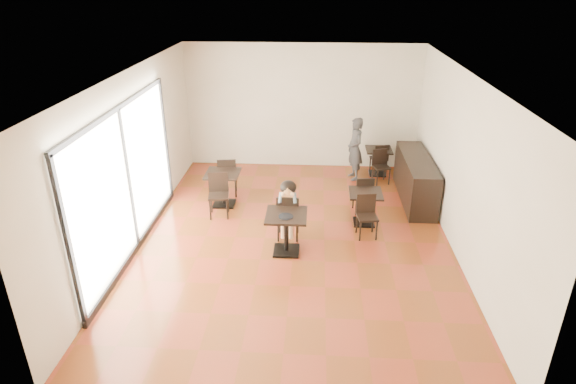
# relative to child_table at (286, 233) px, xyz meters

# --- Properties ---
(floor) EXTENTS (6.00, 8.00, 0.01)m
(floor) POSITION_rel_child_table_xyz_m (0.13, 0.48, -0.39)
(floor) COLOR maroon
(floor) RESTS_ON ground
(ceiling) EXTENTS (6.00, 8.00, 0.01)m
(ceiling) POSITION_rel_child_table_xyz_m (0.13, 0.48, 2.81)
(ceiling) COLOR white
(ceiling) RESTS_ON floor
(wall_back) EXTENTS (6.00, 0.01, 3.20)m
(wall_back) POSITION_rel_child_table_xyz_m (0.13, 4.48, 1.21)
(wall_back) COLOR silver
(wall_back) RESTS_ON floor
(wall_front) EXTENTS (6.00, 0.01, 3.20)m
(wall_front) POSITION_rel_child_table_xyz_m (0.13, -3.52, 1.21)
(wall_front) COLOR silver
(wall_front) RESTS_ON floor
(wall_left) EXTENTS (0.01, 8.00, 3.20)m
(wall_left) POSITION_rel_child_table_xyz_m (-2.87, 0.48, 1.21)
(wall_left) COLOR silver
(wall_left) RESTS_ON floor
(wall_right) EXTENTS (0.01, 8.00, 3.20)m
(wall_right) POSITION_rel_child_table_xyz_m (3.13, 0.48, 1.21)
(wall_right) COLOR silver
(wall_right) RESTS_ON floor
(storefront_window) EXTENTS (0.04, 4.50, 2.60)m
(storefront_window) POSITION_rel_child_table_xyz_m (-2.84, -0.02, 1.01)
(storefront_window) COLOR white
(storefront_window) RESTS_ON floor
(child_table) EXTENTS (0.74, 0.74, 0.79)m
(child_table) POSITION_rel_child_table_xyz_m (0.00, 0.00, 0.00)
(child_table) COLOR black
(child_table) RESTS_ON floor
(child_chair) EXTENTS (0.42, 0.42, 0.95)m
(child_chair) POSITION_rel_child_table_xyz_m (0.00, 0.55, 0.08)
(child_chair) COLOR black
(child_chair) RESTS_ON floor
(child) EXTENTS (0.42, 0.59, 1.19)m
(child) POSITION_rel_child_table_xyz_m (0.00, 0.55, 0.20)
(child) COLOR slate
(child) RESTS_ON child_chair
(plate) EXTENTS (0.27, 0.27, 0.02)m
(plate) POSITION_rel_child_table_xyz_m (0.00, -0.10, 0.40)
(plate) COLOR black
(plate) RESTS_ON child_table
(pizza_slice) EXTENTS (0.28, 0.21, 0.06)m
(pizza_slice) POSITION_rel_child_table_xyz_m (0.00, 0.36, 0.64)
(pizza_slice) COLOR #E7C277
(pizza_slice) RESTS_ON child
(adult_patron) EXTENTS (0.52, 0.65, 1.57)m
(adult_patron) POSITION_rel_child_table_xyz_m (1.47, 3.63, 0.39)
(adult_patron) COLOR #37383C
(adult_patron) RESTS_ON floor
(cafe_table_mid) EXTENTS (0.75, 0.75, 0.70)m
(cafe_table_mid) POSITION_rel_child_table_xyz_m (1.54, 1.22, -0.04)
(cafe_table_mid) COLOR black
(cafe_table_mid) RESTS_ON floor
(cafe_table_left) EXTENTS (0.83, 0.83, 0.77)m
(cafe_table_left) POSITION_rel_child_table_xyz_m (-1.52, 1.92, -0.01)
(cafe_table_left) COLOR black
(cafe_table_left) RESTS_ON floor
(cafe_table_back) EXTENTS (0.80, 0.80, 0.69)m
(cafe_table_back) POSITION_rel_child_table_xyz_m (2.10, 3.93, -0.05)
(cafe_table_back) COLOR black
(cafe_table_back) RESTS_ON floor
(chair_mid_a) EXTENTS (0.43, 0.43, 0.85)m
(chair_mid_a) POSITION_rel_child_table_xyz_m (1.54, 1.77, 0.03)
(chair_mid_a) COLOR black
(chair_mid_a) RESTS_ON floor
(chair_mid_b) EXTENTS (0.43, 0.43, 0.85)m
(chair_mid_b) POSITION_rel_child_table_xyz_m (1.54, 0.67, 0.03)
(chair_mid_b) COLOR black
(chair_mid_b) RESTS_ON floor
(chair_left_a) EXTENTS (0.47, 0.47, 0.93)m
(chair_left_a) POSITION_rel_child_table_xyz_m (-1.52, 2.47, 0.07)
(chair_left_a) COLOR black
(chair_left_a) RESTS_ON floor
(chair_left_b) EXTENTS (0.47, 0.47, 0.93)m
(chair_left_b) POSITION_rel_child_table_xyz_m (-1.52, 1.37, 0.07)
(chair_left_b) COLOR black
(chair_left_b) RESTS_ON floor
(chair_back_a) EXTENTS (0.46, 0.46, 0.82)m
(chair_back_a) POSITION_rel_child_table_xyz_m (2.12, 3.98, 0.02)
(chair_back_a) COLOR black
(chair_back_a) RESTS_ON floor
(chair_back_b) EXTENTS (0.46, 0.46, 0.82)m
(chair_back_b) POSITION_rel_child_table_xyz_m (2.12, 3.38, 0.02)
(chair_back_b) COLOR black
(chair_back_b) RESTS_ON floor
(service_counter) EXTENTS (0.60, 2.40, 1.00)m
(service_counter) POSITION_rel_child_table_xyz_m (2.78, 2.48, 0.11)
(service_counter) COLOR black
(service_counter) RESTS_ON floor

